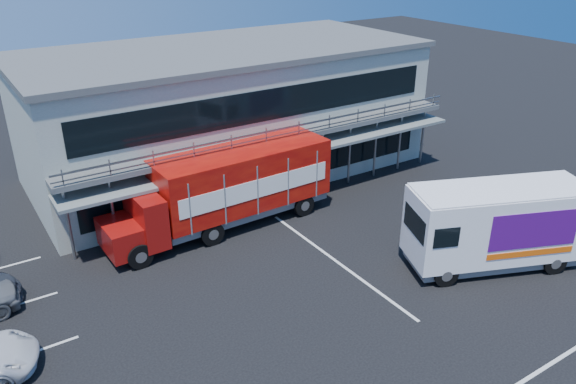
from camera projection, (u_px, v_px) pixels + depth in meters
ground at (343, 312)px, 21.18m from camera, size 120.00×120.00×0.00m
building at (226, 110)px, 32.48m from camera, size 22.40×12.00×7.30m
red_truck at (229, 187)px, 26.61m from camera, size 11.25×2.99×3.76m
white_van at (497, 225)px, 23.43m from camera, size 7.81×5.15×3.62m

